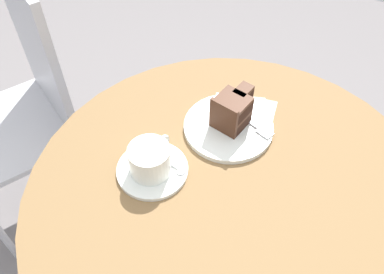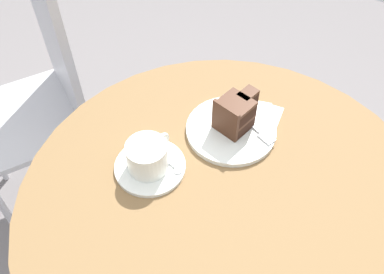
% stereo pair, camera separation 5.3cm
% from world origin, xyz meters
% --- Properties ---
extents(cafe_table, '(0.83, 0.83, 0.73)m').
position_xyz_m(cafe_table, '(0.00, 0.00, 0.61)').
color(cafe_table, brown).
rests_on(cafe_table, ground).
extents(saucer, '(0.15, 0.15, 0.01)m').
position_xyz_m(saucer, '(-0.04, 0.17, 0.73)').
color(saucer, silver).
rests_on(saucer, cafe_table).
extents(coffee_cup, '(0.11, 0.08, 0.07)m').
position_xyz_m(coffee_cup, '(-0.04, 0.17, 0.77)').
color(coffee_cup, silver).
rests_on(coffee_cup, saucer).
extents(teaspoon, '(0.03, 0.10, 0.00)m').
position_xyz_m(teaspoon, '(-0.01, 0.14, 0.74)').
color(teaspoon, silver).
rests_on(teaspoon, saucer).
extents(cake_plate, '(0.20, 0.20, 0.01)m').
position_xyz_m(cake_plate, '(0.14, 0.09, 0.74)').
color(cake_plate, silver).
rests_on(cake_plate, cafe_table).
extents(cake_slice, '(0.10, 0.08, 0.08)m').
position_xyz_m(cake_slice, '(0.15, 0.08, 0.78)').
color(cake_slice, black).
rests_on(cake_slice, cake_plate).
extents(fork, '(0.05, 0.14, 0.00)m').
position_xyz_m(fork, '(0.17, 0.04, 0.74)').
color(fork, silver).
rests_on(fork, cake_plate).
extents(napkin, '(0.16, 0.17, 0.00)m').
position_xyz_m(napkin, '(0.20, 0.08, 0.73)').
color(napkin, silver).
rests_on(napkin, cafe_table).
extents(cafe_chair, '(0.51, 0.51, 0.92)m').
position_xyz_m(cafe_chair, '(0.09, 0.75, 0.53)').
color(cafe_chair, '#BCBCC1').
rests_on(cafe_chair, ground).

